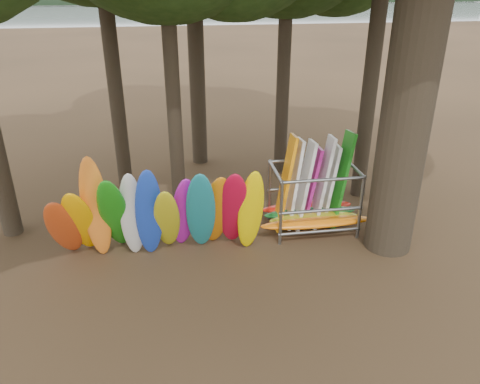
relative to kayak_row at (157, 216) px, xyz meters
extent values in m
plane|color=#47331E|center=(1.68, -0.67, -1.30)|extent=(120.00, 120.00, 0.00)
plane|color=gray|center=(1.68, 59.33, -1.30)|extent=(160.00, 160.00, 0.00)
cylinder|color=black|center=(-1.21, 5.16, 4.18)|extent=(0.48, 0.48, 10.96)
cylinder|color=black|center=(4.47, 5.48, 3.78)|extent=(0.46, 0.46, 10.16)
cylinder|color=black|center=(0.62, 2.82, 3.90)|extent=(0.42, 0.42, 10.39)
ellipsoid|color=#C13D13|center=(-2.28, 0.12, -0.23)|extent=(0.82, 1.74, 2.31)
ellipsoid|color=#FFAA00|center=(-1.86, 0.12, -0.11)|extent=(0.77, 1.91, 2.54)
ellipsoid|color=orange|center=(-1.44, 0.01, 0.27)|extent=(0.78, 1.28, 3.22)
ellipsoid|color=#188314|center=(-1.02, 0.07, 0.05)|extent=(0.74, 2.12, 2.88)
ellipsoid|color=beige|center=(-0.60, 0.00, 0.04)|extent=(0.72, 1.18, 2.74)
ellipsoid|color=#193BB3|center=(-0.18, -0.15, 0.12)|extent=(0.82, 1.39, 2.92)
ellipsoid|color=gold|center=(0.24, -0.05, -0.13)|extent=(0.65, 1.78, 2.47)
ellipsoid|color=#AC17A8|center=(0.66, 0.07, -0.04)|extent=(0.82, 1.67, 2.64)
ellipsoid|color=#177A85|center=(1.08, -0.20, 0.09)|extent=(0.82, 1.85, 2.91)
ellipsoid|color=orange|center=(1.50, 0.09, -0.06)|extent=(0.90, 1.68, 2.63)
ellipsoid|color=#B6092A|center=(1.93, -0.02, 0.02)|extent=(0.89, 1.79, 2.77)
ellipsoid|color=#F1D000|center=(2.35, -0.15, 0.00)|extent=(0.71, 1.13, 2.67)
ellipsoid|color=orange|center=(4.37, 0.57, -0.88)|extent=(3.23, 0.55, 0.24)
ellipsoid|color=#AB9F16|center=(4.37, 0.84, -0.88)|extent=(2.61, 0.55, 0.24)
ellipsoid|color=#186E27|center=(4.37, 1.18, -0.88)|extent=(2.77, 0.55, 0.24)
ellipsoid|color=red|center=(4.37, 1.55, -0.88)|extent=(2.79, 0.55, 0.24)
cube|color=orange|center=(3.57, 1.18, 0.10)|extent=(0.56, 0.79, 2.81)
cube|color=white|center=(3.83, 1.25, 0.02)|extent=(0.47, 0.80, 2.66)
cube|color=silver|center=(4.10, 1.11, 0.01)|extent=(0.55, 0.79, 2.64)
cube|color=#AA1C7E|center=(4.37, 1.33, -0.12)|extent=(0.56, 0.74, 2.37)
cube|color=silver|center=(4.64, 1.12, 0.07)|extent=(0.57, 0.77, 2.74)
cube|color=white|center=(4.90, 1.26, -0.10)|extent=(0.51, 0.74, 2.43)
cube|color=#1C781A|center=(5.17, 1.13, 0.12)|extent=(0.61, 0.83, 2.84)
camera|label=1|loc=(0.47, -10.49, 5.50)|focal=35.00mm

